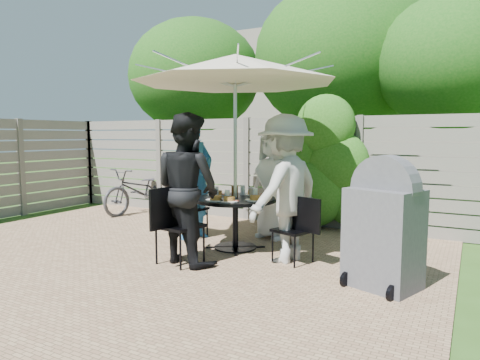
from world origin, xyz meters
The scene contains 24 objects.
backyard_envelope centered at (0.09, 10.29, 2.61)m, with size 60.00×60.00×5.00m.
patio_table centered at (0.80, 1.14, 0.49)m, with size 1.30×1.30×0.70m.
umbrella centered at (0.80, 1.14, 2.39)m, with size 3.24×3.24×2.58m.
chair_back centered at (1.04, 2.08, 0.25)m, with size 0.46×0.62×0.83m.
person_back centered at (1.01, 1.95, 0.82)m, with size 0.80×0.52×1.63m, color silver.
chair_left centered at (-0.13, 1.38, 0.27)m, with size 0.67×0.48×0.90m.
person_left centered at (0.00, 1.35, 0.90)m, with size 0.66×0.43×1.81m, color #24609C.
chair_front centered at (0.57, 0.20, 0.29)m, with size 0.52×0.71×0.95m.
person_front centered at (0.60, 0.34, 0.90)m, with size 0.88×0.68×1.80m, color black.
chair_right centered at (1.74, 0.90, 0.25)m, with size 0.63×0.50×0.82m.
person_right centered at (1.61, 0.94, 0.89)m, with size 1.15×0.66×1.79m, color #A8A9A4.
plate_back centered at (0.89, 1.49, 0.73)m, with size 0.26×0.26×0.06m.
plate_left centered at (0.46, 1.23, 0.73)m, with size 0.26×0.26×0.06m.
plate_front centered at (0.72, 0.79, 0.73)m, with size 0.26×0.26×0.06m.
plate_right centered at (1.15, 1.05, 0.73)m, with size 0.26×0.26×0.06m.
plate_extra centered at (0.91, 0.81, 0.73)m, with size 0.24×0.24×0.06m.
glass_back centered at (0.77, 1.42, 0.77)m, with size 0.07×0.07×0.14m, color silver.
glass_left centered at (0.53, 1.10, 0.77)m, with size 0.07×0.07×0.14m, color silver.
glass_front centered at (0.84, 0.86, 0.77)m, with size 0.07×0.07×0.14m, color silver.
glass_right centered at (1.08, 1.18, 0.77)m, with size 0.07×0.07×0.14m, color silver.
syrup_jug centered at (0.76, 1.20, 0.78)m, with size 0.09×0.09×0.16m, color #59280C.
coffee_cup centered at (0.96, 1.33, 0.76)m, with size 0.08×0.08×0.12m, color #C6B293.
bicycle centered at (-2.17, 2.60, 0.45)m, with size 0.60×1.72×0.91m, color #333338.
bbq_grill centered at (2.83, 0.56, 0.61)m, with size 0.79×0.70×1.35m.
Camera 1 is at (3.58, -3.79, 1.54)m, focal length 32.00 mm.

